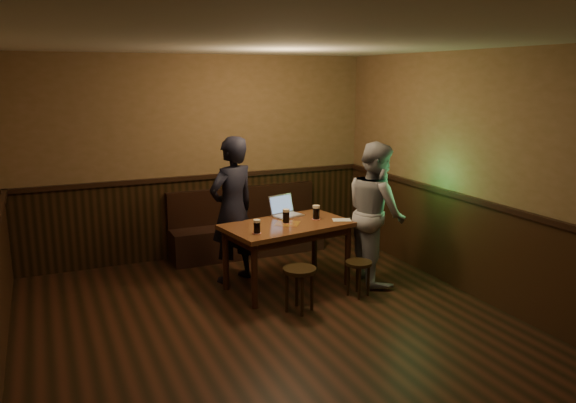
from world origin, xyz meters
The scene contains 12 objects.
room centered at (0.00, 0.22, 1.20)m, with size 5.04×6.04×2.84m.
bench centered at (0.60, 2.75, 0.31)m, with size 2.20×0.50×0.95m.
pub_table centered at (0.60, 1.31, 0.69)m, with size 1.61×1.09×0.80m.
stool_left centered at (0.43, 0.60, 0.39)m, with size 0.44×0.44×0.49m.
stool_right centered at (1.24, 0.72, 0.33)m, with size 0.41×0.41×0.42m.
pint_left centered at (0.12, 1.06, 0.88)m, with size 0.10×0.10×0.16m.
pint_mid centered at (0.60, 1.35, 0.88)m, with size 0.11×0.11×0.17m.
pint_right centered at (1.01, 1.36, 0.88)m, with size 0.11×0.11×0.18m.
laptop centered at (0.73, 1.69, 0.86)m, with size 0.42×0.37×0.25m.
menu centered at (1.27, 1.19, 0.80)m, with size 0.22×0.15×0.00m, color silver.
person_suit centered at (0.08, 1.80, 0.91)m, with size 0.66×0.43×1.81m, color black.
person_grey centered at (1.69, 1.09, 0.87)m, with size 0.85×0.66×1.75m, color gray.
Camera 1 is at (-2.02, -4.58, 2.51)m, focal length 35.00 mm.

